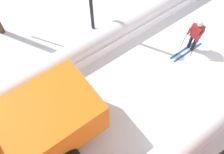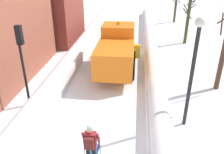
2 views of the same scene
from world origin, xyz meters
TOP-DOWN VIEW (x-y plane):
  - plow_truck at (0.38, 7.63)m, footprint 3.20×5.98m
  - skier at (0.23, -0.80)m, footprint 0.62×1.80m

SIDE VIEW (x-z plane):
  - skier at x=0.23m, z-range 0.10..1.91m
  - plow_truck at x=0.38m, z-range -0.08..3.04m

